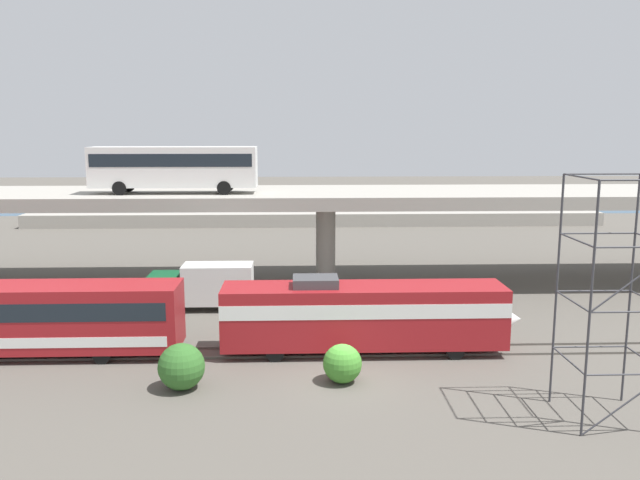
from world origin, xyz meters
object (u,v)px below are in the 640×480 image
parked_car_1 (274,201)px  parked_car_2 (513,202)px  scaffolding_tower (613,292)px  parked_car_0 (471,202)px  parked_car_3 (339,203)px  transit_bus_on_overpass (174,165)px  service_truck_west (205,285)px  train_locomotive (377,313)px

parked_car_1 → parked_car_2: size_ratio=0.99×
scaffolding_tower → parked_car_0: scaffolding_tower is taller
parked_car_0 → parked_car_3: same height
transit_bus_on_overpass → parked_car_3: size_ratio=2.88×
parked_car_3 → transit_bus_on_overpass: bearing=-112.2°
parked_car_0 → parked_car_1: (-25.78, 1.94, 0.00)m
transit_bus_on_overpass → parked_car_3: bearing=67.8°
parked_car_1 → parked_car_3: 8.91m
service_truck_west → parked_car_3: bearing=-105.8°
train_locomotive → parked_car_3: 49.54m
parked_car_1 → parked_car_3: size_ratio=1.03×
service_truck_west → parked_car_0: 50.80m
parked_car_2 → train_locomotive: bearing=-115.5°
scaffolding_tower → parked_car_1: scaffolding_tower is taller
service_truck_west → parked_car_0: (28.92, 41.76, 0.73)m
service_truck_west → scaffolding_tower: bearing=137.7°
transit_bus_on_overpass → parked_car_2: (37.07, 35.46, -6.89)m
transit_bus_on_overpass → scaffolding_tower: (21.72, -22.92, -3.83)m
scaffolding_tower → parked_car_0: size_ratio=2.52×
parked_car_0 → parked_car_2: (5.38, -0.60, 0.00)m
train_locomotive → scaffolding_tower: scaffolding_tower is taller
transit_bus_on_overpass → service_truck_west: 9.91m
train_locomotive → parked_car_1: bearing=97.9°
transit_bus_on_overpass → parked_car_1: size_ratio=2.80×
service_truck_west → parked_car_2: parked_car_2 is taller
service_truck_west → parked_car_3: (11.55, 40.76, 0.73)m
parked_car_3 → train_locomotive: bearing=-91.3°
train_locomotive → parked_car_1: size_ratio=3.76×
train_locomotive → scaffolding_tower: 12.42m
scaffolding_tower → train_locomotive: bearing=135.1°
scaffolding_tower → parked_car_2: 60.44m
parked_car_2 → parked_car_3: bearing=-179.0°
service_truck_west → parked_car_3: parked_car_3 is taller
scaffolding_tower → parked_car_2: size_ratio=2.34×
train_locomotive → parked_car_0: size_ratio=4.00×
scaffolding_tower → parked_car_1: 63.01m
train_locomotive → parked_car_0: (18.46, 50.52, 0.18)m
service_truck_west → parked_car_1: size_ratio=1.59×
scaffolding_tower → parked_car_0: bearing=80.4°
parked_car_0 → parked_car_3: (-17.36, -0.99, 0.00)m
scaffolding_tower → parked_car_2: bearing=75.3°
parked_car_0 → scaffolding_tower: bearing=-99.6°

